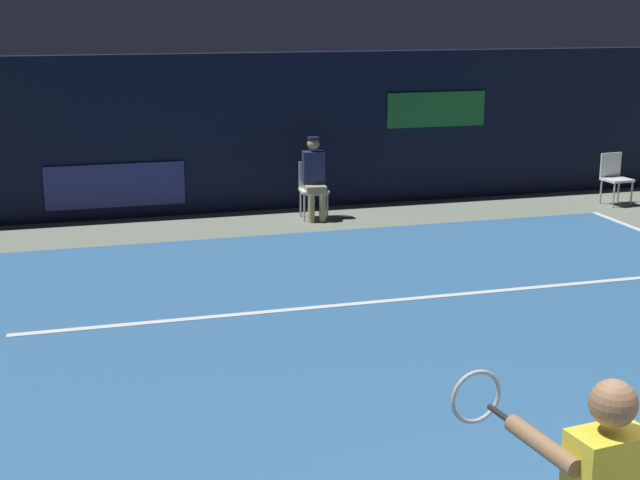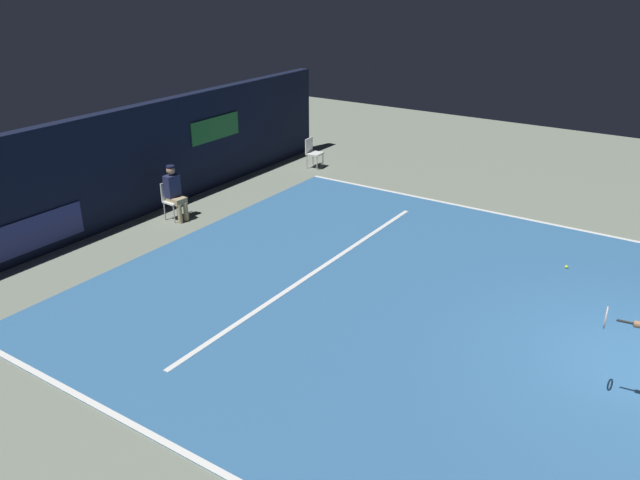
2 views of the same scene
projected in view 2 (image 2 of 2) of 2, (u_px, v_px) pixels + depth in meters
The scene contains 9 objects.
ground_plane at pixel (400, 297), 11.48m from camera, with size 29.90×29.90×0.00m, color gray.
court_surface at pixel (400, 297), 11.48m from camera, with size 10.27×10.56×0.01m, color #336699.
line_sideline_left at pixel (495, 213), 15.36m from camera, with size 0.10×10.56×0.01m, color white.
line_sideline_right at pixel (208, 465), 7.59m from camera, with size 0.10×10.56×0.01m, color white.
line_service at pixel (316, 271), 12.41m from camera, with size 8.01×0.10×0.01m, color white.
back_wall at pixel (125, 165), 14.59m from camera, with size 14.65×0.33×2.60m.
line_judge_on_chair at pixel (174, 192), 14.71m from camera, with size 0.47×0.55×1.32m.
courtside_chair_near at pixel (313, 151), 18.67m from camera, with size 0.48×0.46×0.88m.
tennis_ball at pixel (566, 267), 12.52m from camera, with size 0.07×0.07×0.07m, color #CCE033.
Camera 2 is at (-9.23, -0.09, 5.53)m, focal length 35.40 mm.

